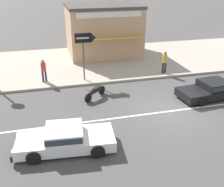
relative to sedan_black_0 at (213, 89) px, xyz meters
name	(u,v)px	position (x,y,z in m)	size (l,w,h in m)	color
ground_plane	(170,111)	(-3.42, -1.11, -0.54)	(160.00, 160.00, 0.00)	#4C4947
lane_centre_stripe	(170,111)	(-3.42, -1.11, -0.53)	(50.40, 0.14, 0.01)	silver
kerb_strip	(122,60)	(-3.42, 8.73, -0.46)	(68.00, 10.00, 0.15)	#ADA393
sedan_black_0	(213,89)	(0.00, 0.00, 0.00)	(4.72, 2.20, 1.06)	black
sedan_white_2	(65,138)	(-9.47, -3.15, 0.00)	(4.47, 2.15, 1.06)	white
motorcycle_1	(95,92)	(-7.21, 1.61, -0.11)	(1.52, 1.38, 0.80)	black
arrow_signboard	(90,40)	(-6.90, 4.53, 2.44)	(1.43, 0.72, 3.36)	#4C4C51
pedestrian_near_clock	(165,61)	(-1.32, 4.41, 0.60)	(0.34, 0.34, 1.69)	#232838
pedestrian_by_shop	(44,69)	(-10.19, 4.83, 0.56)	(0.34, 0.34, 1.63)	#232838
shopfront_corner_warung	(103,29)	(-4.62, 11.05, 1.85)	(6.46, 6.42, 4.46)	tan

